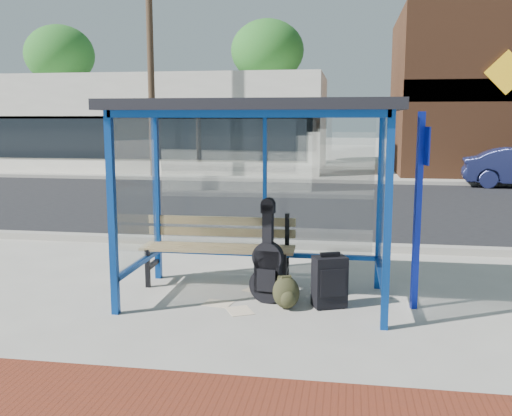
% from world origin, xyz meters
% --- Properties ---
extents(ground, '(120.00, 120.00, 0.00)m').
position_xyz_m(ground, '(0.00, 0.00, 0.00)').
color(ground, '#B2ADA0').
rests_on(ground, ground).
extents(brick_paver_strip, '(60.00, 1.00, 0.01)m').
position_xyz_m(brick_paver_strip, '(0.00, -2.60, 0.01)').
color(brick_paver_strip, maroon).
rests_on(brick_paver_strip, ground).
extents(curb_near, '(60.00, 0.25, 0.12)m').
position_xyz_m(curb_near, '(0.00, 2.90, 0.06)').
color(curb_near, gray).
rests_on(curb_near, ground).
extents(street_asphalt, '(60.00, 10.00, 0.00)m').
position_xyz_m(street_asphalt, '(0.00, 8.00, 0.00)').
color(street_asphalt, black).
rests_on(street_asphalt, ground).
extents(curb_far, '(60.00, 0.25, 0.12)m').
position_xyz_m(curb_far, '(0.00, 13.10, 0.06)').
color(curb_far, gray).
rests_on(curb_far, ground).
extents(far_sidewalk, '(60.00, 4.00, 0.01)m').
position_xyz_m(far_sidewalk, '(0.00, 15.00, 0.00)').
color(far_sidewalk, '#B2ADA0').
rests_on(far_sidewalk, ground).
extents(bus_shelter, '(3.30, 1.80, 2.42)m').
position_xyz_m(bus_shelter, '(0.00, 0.07, 2.07)').
color(bus_shelter, navy).
rests_on(bus_shelter, ground).
extents(storefront_white, '(18.00, 6.04, 4.00)m').
position_xyz_m(storefront_white, '(-9.00, 17.99, 2.00)').
color(storefront_white, silver).
rests_on(storefront_white, ground).
extents(tree_left, '(3.60, 3.60, 7.03)m').
position_xyz_m(tree_left, '(-14.00, 22.00, 5.45)').
color(tree_left, '#4C3826').
rests_on(tree_left, ground).
extents(tree_mid, '(3.60, 3.60, 7.03)m').
position_xyz_m(tree_mid, '(-3.00, 22.00, 5.45)').
color(tree_mid, '#4C3826').
rests_on(tree_mid, ground).
extents(utility_pole_west, '(1.60, 0.24, 8.00)m').
position_xyz_m(utility_pole_west, '(-6.00, 13.40, 4.11)').
color(utility_pole_west, '#4C3826').
rests_on(utility_pole_west, ground).
extents(bench, '(2.04, 0.54, 0.96)m').
position_xyz_m(bench, '(-0.60, 0.62, 0.54)').
color(bench, black).
rests_on(bench, ground).
extents(guitar_bag, '(0.45, 0.19, 1.21)m').
position_xyz_m(guitar_bag, '(0.16, -0.06, 0.44)').
color(guitar_bag, black).
rests_on(guitar_bag, ground).
extents(suitcase, '(0.44, 0.37, 0.67)m').
position_xyz_m(suitcase, '(0.90, -0.12, 0.31)').
color(suitcase, black).
rests_on(suitcase, ground).
extents(backpack, '(0.38, 0.36, 0.38)m').
position_xyz_m(backpack, '(0.41, -0.25, 0.18)').
color(backpack, '#2A2B17').
rests_on(backpack, ground).
extents(sign_post, '(0.13, 0.28, 2.29)m').
position_xyz_m(sign_post, '(1.89, -0.00, 1.29)').
color(sign_post, '#0E1E9B').
rests_on(sign_post, ground).
extents(newspaper_a, '(0.37, 0.31, 0.01)m').
position_xyz_m(newspaper_a, '(-0.43, -0.21, 0.00)').
color(newspaper_a, white).
rests_on(newspaper_a, ground).
extents(newspaper_b, '(0.39, 0.42, 0.01)m').
position_xyz_m(newspaper_b, '(-0.12, -0.43, 0.00)').
color(newspaper_b, white).
rests_on(newspaper_b, ground).
extents(newspaper_c, '(0.47, 0.43, 0.01)m').
position_xyz_m(newspaper_c, '(-0.01, 0.40, 0.00)').
color(newspaper_c, white).
rests_on(newspaper_c, ground).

